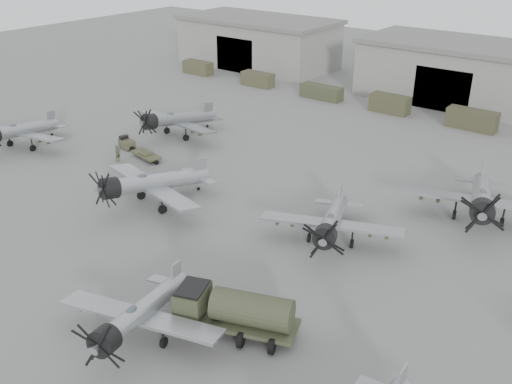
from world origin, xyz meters
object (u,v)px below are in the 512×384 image
Objects in this scene: aircraft_far_0 at (175,120)px; tug_trailer at (134,148)px; aircraft_mid_0 at (18,131)px; fuel_tanker at (235,309)px; aircraft_mid_1 at (149,183)px; aircraft_mid_2 at (331,222)px; ground_crew at (118,153)px; aircraft_far_1 at (482,199)px; aircraft_near_1 at (137,315)px.

aircraft_far_0 is 1.68× the size of tug_trailer.
aircraft_mid_0 is 1.44× the size of fuel_tanker.
aircraft_mid_1 reaches higher than aircraft_mid_2.
aircraft_mid_0 is 0.93× the size of aircraft_mid_1.
ground_crew is at bearing -67.31° from tug_trailer.
aircraft_far_1 is (8.49, 11.48, 0.27)m from aircraft_mid_2.
aircraft_mid_2 is 0.88× the size of aircraft_far_1.
aircraft_mid_0 is at bearing 162.09° from aircraft_mid_2.
aircraft_mid_0 is 0.96× the size of aircraft_far_0.
aircraft_mid_1 is (23.53, -0.94, 0.18)m from aircraft_mid_0.
aircraft_mid_1 is 6.98× the size of ground_crew.
ground_crew is at bearing 8.37° from aircraft_mid_0.
aircraft_mid_0 is 51.47m from aircraft_far_1.
aircraft_mid_2 is (17.28, 4.25, -0.21)m from aircraft_mid_1.
aircraft_far_0 is (-11.80, 15.15, -0.08)m from aircraft_mid_1.
aircraft_mid_1 is 1.75× the size of tug_trailer.
aircraft_mid_2 reaches higher than tug_trailer.
aircraft_mid_2 is 28.64m from ground_crew.
aircraft_near_1 is at bearing -132.29° from ground_crew.
aircraft_mid_0 is 42.83m from fuel_tanker.
aircraft_mid_1 is 30.19m from aircraft_far_1.
aircraft_far_0 is at bearing -1.90° from ground_crew.
aircraft_far_0 is at bearing 38.14° from aircraft_mid_0.
tug_trailer is at bearing 129.14° from fuel_tanker.
aircraft_mid_2 is 31.05m from aircraft_far_0.
ground_crew is (0.60, -2.92, 0.38)m from tug_trailer.
aircraft_far_1 is 26.05m from fuel_tanker.
tug_trailer is (-25.76, 22.18, -1.50)m from aircraft_near_1.
tug_trailer is at bearing 20.65° from aircraft_mid_0.
aircraft_near_1 is 1.50× the size of tug_trailer.
ground_crew is (-25.15, 19.26, -1.11)m from aircraft_near_1.
aircraft_mid_2 reaches higher than aircraft_near_1.
aircraft_far_1 is at bearing 6.97° from aircraft_far_0.
ground_crew is at bearing 166.13° from aircraft_mid_1.
aircraft_far_0 is (11.73, 14.21, 0.09)m from aircraft_mid_0.
aircraft_far_1 is 7.10× the size of ground_crew.
tug_trailer is (-37.68, -7.26, -1.88)m from aircraft_far_1.
aircraft_mid_1 is (-13.84, 13.71, 0.32)m from aircraft_near_1.
aircraft_far_0 is (-25.64, 28.86, 0.24)m from aircraft_near_1.
aircraft_near_1 is 6.24m from fuel_tanker.
aircraft_far_1 is 1.59× the size of fuel_tanker.
aircraft_near_1 is 6.01× the size of ground_crew.
aircraft_mid_2 is 1.55× the size of tug_trailer.
aircraft_mid_0 is 0.91× the size of aircraft_far_1.
aircraft_mid_1 is 1.56× the size of fuel_tanker.
aircraft_near_1 is 0.89× the size of aircraft_far_0.
fuel_tanker reaches higher than tug_trailer.
aircraft_mid_2 is at bearing 73.06° from fuel_tanker.
aircraft_far_0 reaches higher than fuel_tanker.
aircraft_far_1 reaches higher than fuel_tanker.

